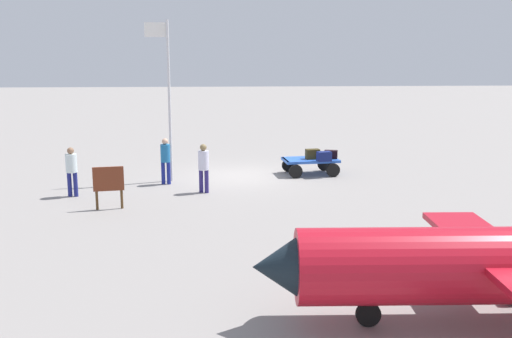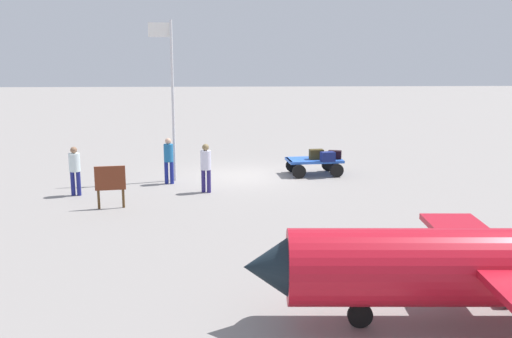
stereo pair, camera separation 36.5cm
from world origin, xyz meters
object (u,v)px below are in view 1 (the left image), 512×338
suitcase_dark (331,154)px  worker_lead (204,164)px  suitcase_tan (324,156)px  luggage_cart (310,163)px  worker_trailing (165,158)px  worker_supervisor (72,168)px  airplane_near (485,265)px  suitcase_olive (313,154)px  signboard (109,182)px  flagpole (167,91)px

suitcase_dark → worker_lead: worker_lead is taller
suitcase_tan → luggage_cart: bearing=-51.1°
luggage_cart → suitcase_tan: 0.80m
worker_trailing → worker_supervisor: 3.36m
worker_lead → airplane_near: size_ratio=0.21×
worker_trailing → worker_supervisor: (2.93, 1.65, -0.00)m
suitcase_olive → suitcase_tan: suitcase_olive is taller
suitcase_olive → worker_lead: worker_lead is taller
luggage_cart → signboard: (6.90, 4.72, 0.38)m
luggage_cart → suitcase_dark: suitcase_dark is taller
suitcase_dark → worker_supervisor: size_ratio=0.34×
suitcase_tan → flagpole: bearing=2.7°
suitcase_tan → worker_lead: 5.04m
worker_supervisor → signboard: 2.27m
airplane_near → worker_lead: bearing=-63.5°
suitcase_dark → signboard: size_ratio=0.43×
flagpole → suitcase_dark: bearing=-172.3°
flagpole → suitcase_tan: bearing=-177.3°
luggage_cart → signboard: signboard is taller
worker_lead → flagpole: flagpole is taller
worker_supervisor → signboard: worker_supervisor is taller
worker_lead → airplane_near: airplane_near is taller
suitcase_tan → flagpole: (5.84, 0.28, 2.53)m
luggage_cart → suitcase_olive: (-0.09, 0.05, 0.35)m
suitcase_tan → suitcase_olive: bearing=-54.6°
suitcase_tan → flagpole: flagpole is taller
suitcase_dark → airplane_near: size_ratio=0.07×
suitcase_dark → worker_trailing: bearing=12.3°
airplane_near → flagpole: size_ratio=1.35×
luggage_cart → suitcase_tan: size_ratio=3.84×
worker_lead → airplane_near: bearing=116.5°
luggage_cart → airplane_near: airplane_near is taller
luggage_cart → flagpole: 6.16m
worker_trailing → airplane_near: (-6.46, 11.56, 0.14)m
suitcase_dark → flagpole: bearing=7.7°
signboard → suitcase_dark: bearing=-148.6°
worker_trailing → flagpole: 2.42m
worker_supervisor → signboard: size_ratio=1.25×
suitcase_olive → suitcase_tan: bearing=125.4°
signboard → suitcase_olive: bearing=-146.3°
luggage_cart → worker_trailing: 5.67m
worker_lead → worker_supervisor: bearing=3.3°
luggage_cart → airplane_near: size_ratio=0.28×
luggage_cart → suitcase_tan: (-0.45, 0.56, 0.34)m
suitcase_dark → suitcase_tan: size_ratio=0.97×
luggage_cart → signboard: size_ratio=1.69×
worker_lead → luggage_cart: bearing=-145.8°
worker_trailing → suitcase_tan: bearing=-172.2°
worker_trailing → worker_supervisor: worker_trailing is taller
suitcase_olive → suitcase_dark: size_ratio=0.99×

